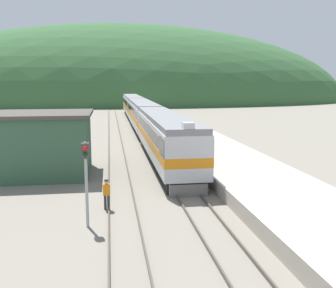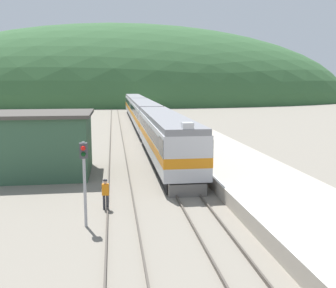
{
  "view_description": "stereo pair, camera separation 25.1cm",
  "coord_description": "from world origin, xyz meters",
  "px_view_note": "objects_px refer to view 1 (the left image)",
  "views": [
    {
      "loc": [
        -4.55,
        -3.35,
        6.78
      ],
      "look_at": [
        -0.48,
        23.87,
        2.39
      ],
      "focal_mm": 42.0,
      "sensor_mm": 36.0,
      "label": 1
    },
    {
      "loc": [
        -4.3,
        -3.39,
        6.78
      ],
      "look_at": [
        -0.48,
        23.87,
        2.39
      ],
      "focal_mm": 42.0,
      "sensor_mm": 36.0,
      "label": 2
    }
  ],
  "objects_px": {
    "carriage_second": "(142,115)",
    "signal_post_siding": "(86,167)",
    "express_train_lead_car": "(165,137)",
    "carriage_third": "(133,105)",
    "track_worker": "(107,193)"
  },
  "relations": [
    {
      "from": "carriage_third",
      "to": "signal_post_siding",
      "type": "relative_size",
      "value": 5.42
    },
    {
      "from": "carriage_second",
      "to": "signal_post_siding",
      "type": "distance_m",
      "value": 37.09
    },
    {
      "from": "express_train_lead_car",
      "to": "carriage_third",
      "type": "bearing_deg",
      "value": 90.0
    },
    {
      "from": "carriage_second",
      "to": "signal_post_siding",
      "type": "bearing_deg",
      "value": -98.81
    },
    {
      "from": "express_train_lead_car",
      "to": "carriage_second",
      "type": "distance_m",
      "value": 22.49
    },
    {
      "from": "express_train_lead_car",
      "to": "carriage_second",
      "type": "relative_size",
      "value": 0.95
    },
    {
      "from": "carriage_third",
      "to": "track_worker",
      "type": "relative_size",
      "value": 13.4
    },
    {
      "from": "express_train_lead_car",
      "to": "track_worker",
      "type": "relative_size",
      "value": 12.73
    },
    {
      "from": "carriage_third",
      "to": "signal_post_siding",
      "type": "distance_m",
      "value": 59.73
    },
    {
      "from": "carriage_second",
      "to": "signal_post_siding",
      "type": "height_order",
      "value": "signal_post_siding"
    },
    {
      "from": "express_train_lead_car",
      "to": "signal_post_siding",
      "type": "xyz_separation_m",
      "value": [
        -5.68,
        -14.15,
        0.68
      ]
    },
    {
      "from": "signal_post_siding",
      "to": "track_worker",
      "type": "xyz_separation_m",
      "value": [
        0.89,
        2.43,
        -1.98
      ]
    },
    {
      "from": "express_train_lead_car",
      "to": "carriage_third",
      "type": "distance_m",
      "value": 45.3
    },
    {
      "from": "carriage_third",
      "to": "track_worker",
      "type": "height_order",
      "value": "carriage_third"
    },
    {
      "from": "carriage_second",
      "to": "track_worker",
      "type": "bearing_deg",
      "value": -97.98
    }
  ]
}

